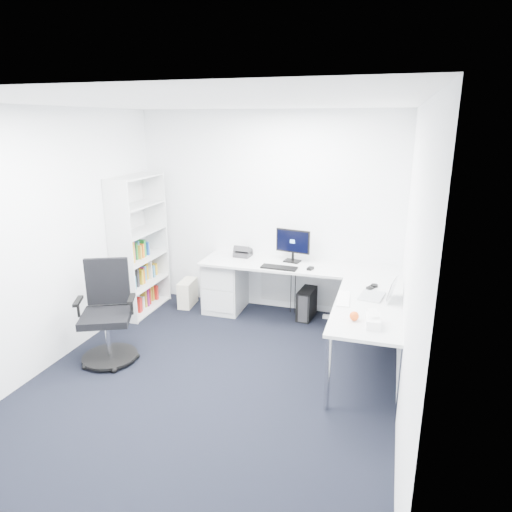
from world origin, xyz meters
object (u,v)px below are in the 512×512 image
(bookshelf, at_px, (139,245))
(laptop, at_px, (373,286))
(task_chair, at_px, (106,314))
(monitor, at_px, (293,245))
(l_desk, at_px, (295,302))

(bookshelf, relative_size, laptop, 5.53)
(bookshelf, bearing_deg, task_chair, -74.49)
(monitor, bearing_deg, task_chair, -122.37)
(monitor, relative_size, laptop, 1.38)
(bookshelf, bearing_deg, monitor, 10.92)
(l_desk, xyz_separation_m, bookshelf, (-2.17, 0.05, 0.55))
(bookshelf, height_order, task_chair, bookshelf)
(bookshelf, relative_size, monitor, 4.02)
(l_desk, bearing_deg, task_chair, -143.36)
(l_desk, relative_size, bookshelf, 1.41)
(l_desk, distance_m, bookshelf, 2.24)
(task_chair, distance_m, laptop, 2.86)
(task_chair, relative_size, monitor, 2.39)
(bookshelf, distance_m, laptop, 3.16)
(bookshelf, height_order, monitor, bookshelf)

